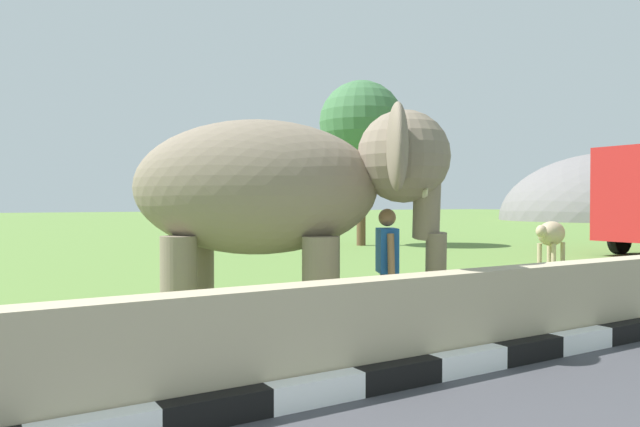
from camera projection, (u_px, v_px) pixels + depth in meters
The scene contains 7 objects.
striped_curb at pixel (159, 421), 4.40m from camera, with size 16.20×0.20×0.24m.
barrier_parapet at pixel (388, 328), 5.87m from camera, with size 28.00×0.36×1.00m, color tan.
elephant at pixel (284, 191), 7.52m from camera, with size 3.95×3.57×2.89m.
person_handler at pixel (387, 264), 7.79m from camera, with size 0.39×0.62×1.66m.
cow_near at pixel (551, 235), 15.97m from camera, with size 1.90×1.13×1.23m.
tree_distant at pixel (361, 124), 23.91m from camera, with size 3.36×3.36×6.61m.
hill_east at pixel (618, 220), 59.88m from camera, with size 25.80×20.64×13.58m.
Camera 1 is at (-1.59, -0.40, 1.74)m, focal length 33.51 mm.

